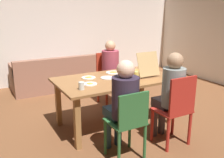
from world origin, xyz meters
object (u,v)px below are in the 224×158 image
at_px(person_0, 170,91).
at_px(couch, 57,76).
at_px(drinking_glass_0, 126,74).
at_px(drinking_glass_1, 81,86).
at_px(dining_table, 115,84).
at_px(chair_0, 176,108).
at_px(plate_0, 90,84).
at_px(drinking_glass_2, 136,76).
at_px(plate_1, 89,77).
at_px(plate_2, 113,72).
at_px(person_1, 123,101).
at_px(person_2, 112,68).
at_px(plate_3, 107,78).
at_px(chair_1, 129,122).
at_px(chair_2, 108,76).
at_px(pizza_box_0, 140,71).

bearing_deg(person_0, couch, 101.52).
xyz_separation_m(drinking_glass_0, drinking_glass_1, (-0.82, -0.23, -0.01)).
height_order(dining_table, chair_0, chair_0).
bearing_deg(person_0, plate_0, 140.22).
relative_size(chair_0, drinking_glass_1, 9.40).
relative_size(plate_0, drinking_glass_2, 1.66).
height_order(dining_table, plate_1, plate_1).
height_order(plate_2, drinking_glass_2, drinking_glass_2).
distance_m(person_1, person_2, 1.74).
xyz_separation_m(plate_3, drinking_glass_0, (0.26, -0.10, 0.05)).
bearing_deg(person_0, drinking_glass_2, 103.75).
distance_m(chair_0, chair_1, 0.72).
bearing_deg(plate_0, drinking_glass_0, 6.66).
xyz_separation_m(drinking_glass_1, couch, (0.40, 2.53, -0.52)).
relative_size(chair_1, drinking_glass_2, 7.26).
bearing_deg(couch, person_2, -67.16).
height_order(chair_2, couch, chair_2).
xyz_separation_m(person_0, plate_3, (-0.47, 0.87, 0.03)).
bearing_deg(chair_2, drinking_glass_1, -130.54).
distance_m(dining_table, person_1, 0.87).
bearing_deg(plate_3, chair_1, -104.10).
xyz_separation_m(chair_2, drinking_glass_1, (-1.03, -1.20, 0.29)).
height_order(chair_0, chair_2, chair_0).
relative_size(pizza_box_0, drinking_glass_0, 4.27).
distance_m(person_2, drinking_glass_2, 1.02).
distance_m(drinking_glass_1, drinking_glass_2, 0.89).
bearing_deg(drinking_glass_2, person_0, -76.25).
distance_m(chair_2, couch, 1.49).
xyz_separation_m(plate_3, drinking_glass_2, (0.33, -0.28, 0.05)).
distance_m(plate_0, plate_2, 0.72).
bearing_deg(drinking_glass_1, plate_2, 35.74).
xyz_separation_m(person_0, plate_0, (-0.84, 0.70, 0.03)).
bearing_deg(drinking_glass_0, drinking_glass_2, -70.16).
height_order(chair_0, person_0, person_0).
bearing_deg(person_1, plate_3, 73.78).
bearing_deg(plate_3, chair_0, -64.82).
height_order(plate_0, drinking_glass_2, drinking_glass_2).
xyz_separation_m(chair_0, person_0, (0.00, 0.14, 0.20)).
height_order(chair_0, person_2, person_2).
relative_size(dining_table, plate_1, 8.36).
distance_m(person_1, couch, 3.10).
height_order(chair_2, drinking_glass_2, chair_2).
bearing_deg(plate_1, chair_1, -90.01).
bearing_deg(drinking_glass_1, person_1, -60.08).
height_order(person_0, couch, person_0).
bearing_deg(drinking_glass_1, couch, 81.00).
bearing_deg(chair_1, plate_0, 97.96).
distance_m(person_1, plate_0, 0.70).
bearing_deg(couch, chair_0, -78.96).
bearing_deg(drinking_glass_1, drinking_glass_0, 15.97).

